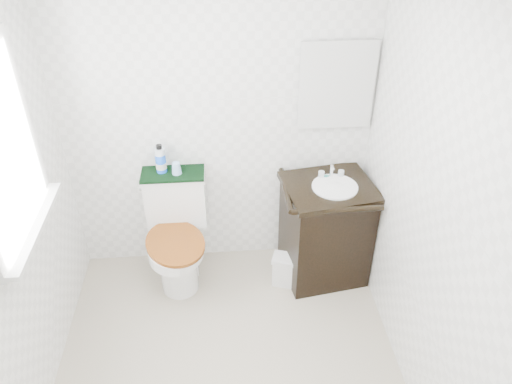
{
  "coord_description": "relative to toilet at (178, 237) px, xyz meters",
  "views": [
    {
      "loc": [
        0.01,
        -1.97,
        2.76
      ],
      "look_at": [
        0.23,
        0.75,
        0.9
      ],
      "focal_mm": 35.0,
      "sensor_mm": 36.0,
      "label": 1
    }
  ],
  "objects": [
    {
      "name": "cup",
      "position": [
        0.03,
        0.11,
        0.54
      ],
      "size": [
        0.07,
        0.07,
        0.09
      ],
      "primitive_type": "cone",
      "color": "#90BCED",
      "rests_on": "towel"
    },
    {
      "name": "soap_bar",
      "position": [
        1.09,
        0.04,
        0.46
      ],
      "size": [
        0.07,
        0.04,
        0.02
      ],
      "primitive_type": "ellipsoid",
      "color": "#18776F",
      "rests_on": "vanity"
    },
    {
      "name": "trash_bin",
      "position": [
        0.79,
        -0.16,
        -0.24
      ],
      "size": [
        0.21,
        0.19,
        0.26
      ],
      "color": "white",
      "rests_on": "floor"
    },
    {
      "name": "floor",
      "position": [
        0.34,
        -0.97,
        -0.37
      ],
      "size": [
        2.4,
        2.4,
        0.0
      ],
      "primitive_type": "plane",
      "color": "#B7AE93",
      "rests_on": "ground"
    },
    {
      "name": "mirror",
      "position": [
        1.16,
        0.21,
        1.08
      ],
      "size": [
        0.5,
        0.02,
        0.6
      ],
      "primitive_type": "cube",
      "color": "silver",
      "rests_on": "wall_back"
    },
    {
      "name": "mouthwash_bottle",
      "position": [
        -0.08,
        0.15,
        0.59
      ],
      "size": [
        0.07,
        0.07,
        0.21
      ],
      "color": "blue",
      "rests_on": "towel"
    },
    {
      "name": "toilet",
      "position": [
        0.0,
        0.0,
        0.0
      ],
      "size": [
        0.52,
        0.69,
        0.85
      ],
      "color": "white",
      "rests_on": "floor"
    },
    {
      "name": "wall_back",
      "position": [
        0.34,
        0.23,
        0.83
      ],
      "size": [
        2.4,
        0.0,
        2.4
      ],
      "primitive_type": "plane",
      "rotation": [
        1.57,
        0.0,
        0.0
      ],
      "color": "white",
      "rests_on": "ground"
    },
    {
      "name": "towel",
      "position": [
        -0.0,
        0.12,
        0.49
      ],
      "size": [
        0.45,
        0.22,
        0.02
      ],
      "primitive_type": "cube",
      "color": "black",
      "rests_on": "toilet"
    },
    {
      "name": "wall_right",
      "position": [
        1.44,
        -0.97,
        0.83
      ],
      "size": [
        0.0,
        2.4,
        2.4
      ],
      "primitive_type": "plane",
      "rotation": [
        1.57,
        0.0,
        -1.57
      ],
      "color": "white",
      "rests_on": "ground"
    },
    {
      "name": "vanity",
      "position": [
        1.11,
        -0.06,
        0.06
      ],
      "size": [
        0.7,
        0.62,
        0.92
      ],
      "color": "black",
      "rests_on": "floor"
    }
  ]
}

